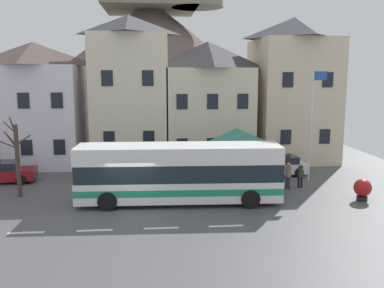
# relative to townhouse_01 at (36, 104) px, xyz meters

# --- Properties ---
(ground_plane) EXTENTS (40.00, 60.00, 0.07)m
(ground_plane) POSITION_rel_townhouse_01_xyz_m (7.71, -11.95, -4.68)
(ground_plane) COLOR #505053
(townhouse_01) EXTENTS (6.79, 5.96, 9.30)m
(townhouse_01) POSITION_rel_townhouse_01_xyz_m (0.00, 0.00, 0.00)
(townhouse_01) COLOR white
(townhouse_01) RESTS_ON ground_plane
(townhouse_02) EXTENTS (5.65, 5.69, 11.33)m
(townhouse_02) POSITION_rel_townhouse_01_xyz_m (7.17, -0.14, 1.02)
(townhouse_02) COLOR beige
(townhouse_02) RESTS_ON ground_plane
(townhouse_03) EXTENTS (6.64, 5.78, 9.41)m
(townhouse_03) POSITION_rel_townhouse_01_xyz_m (13.21, -0.09, 0.06)
(townhouse_03) COLOR beige
(townhouse_03) RESTS_ON ground_plane
(townhouse_04) EXTENTS (6.00, 6.93, 11.38)m
(townhouse_04) POSITION_rel_townhouse_01_xyz_m (20.23, 0.48, 1.04)
(townhouse_04) COLOR beige
(townhouse_04) RESTS_ON ground_plane
(hilltop_castle) EXTENTS (42.35, 42.35, 23.66)m
(hilltop_castle) POSITION_rel_townhouse_01_xyz_m (8.82, 22.72, 3.82)
(hilltop_castle) COLOR #65544D
(hilltop_castle) RESTS_ON ground_plane
(transit_bus) EXTENTS (11.06, 3.01, 3.19)m
(transit_bus) POSITION_rel_townhouse_01_xyz_m (10.27, -10.93, -3.03)
(transit_bus) COLOR white
(transit_bus) RESTS_ON ground_plane
(bus_shelter) EXTENTS (3.60, 3.60, 3.54)m
(bus_shelter) POSITION_rel_townhouse_01_xyz_m (14.24, -6.83, -1.70)
(bus_shelter) COLOR #473D33
(bus_shelter) RESTS_ON ground_plane
(parked_car_00) EXTENTS (4.73, 2.51, 1.31)m
(parked_car_00) POSITION_rel_townhouse_01_xyz_m (5.99, -4.96, -3.99)
(parked_car_00) COLOR silver
(parked_car_00) RESTS_ON ground_plane
(parked_car_01) EXTENTS (4.46, 2.28, 1.34)m
(parked_car_01) POSITION_rel_townhouse_01_xyz_m (17.32, -5.20, -3.99)
(parked_car_01) COLOR white
(parked_car_01) RESTS_ON ground_plane
(pedestrian_00) EXTENTS (0.36, 0.36, 1.65)m
(pedestrian_00) POSITION_rel_townhouse_01_xyz_m (17.07, -8.79, -3.66)
(pedestrian_00) COLOR #2D2D38
(pedestrian_00) RESTS_ON ground_plane
(pedestrian_01) EXTENTS (0.31, 0.29, 1.59)m
(pedestrian_01) POSITION_rel_townhouse_01_xyz_m (17.92, -8.58, -3.75)
(pedestrian_01) COLOR black
(pedestrian_01) RESTS_ON ground_plane
(public_bench) EXTENTS (1.67, 0.48, 0.87)m
(public_bench) POSITION_rel_townhouse_01_xyz_m (14.95, -4.38, -4.17)
(public_bench) COLOR #473828
(public_bench) RESTS_ON ground_plane
(flagpole) EXTENTS (0.95, 0.10, 7.18)m
(flagpole) POSITION_rel_townhouse_01_xyz_m (19.13, -7.02, -0.49)
(flagpole) COLOR silver
(flagpole) RESTS_ON ground_plane
(harbour_buoy) EXTENTS (0.98, 0.98, 1.23)m
(harbour_buoy) POSITION_rel_townhouse_01_xyz_m (20.42, -11.52, -3.96)
(harbour_buoy) COLOR black
(harbour_buoy) RESTS_ON ground_plane
(bare_tree_00) EXTENTS (2.16, 1.33, 4.65)m
(bare_tree_00) POSITION_rel_townhouse_01_xyz_m (1.18, -8.90, -2.34)
(bare_tree_00) COLOR #47382D
(bare_tree_00) RESTS_ON ground_plane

